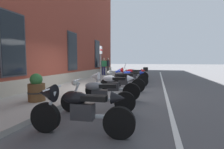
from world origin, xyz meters
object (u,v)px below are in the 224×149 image
(motorcycle_black_naked, at_px, (122,81))
(parking_sign, at_px, (101,59))
(motorcycle_white_sport, at_px, (110,85))
(pedestrian_striped_shirt, at_px, (104,65))
(motorcycle_silver_touring, at_px, (135,73))
(barrel_planter, at_px, (37,89))
(motorcycle_black_sport, at_px, (76,108))
(motorcycle_grey_naked, at_px, (97,96))
(motorcycle_red_sport, at_px, (130,75))
(motorcycle_blue_sport, at_px, (128,77))
(pedestrian_dark_jacket, at_px, (108,65))

(motorcycle_black_naked, height_order, parking_sign, parking_sign)
(motorcycle_white_sport, bearing_deg, pedestrian_striped_shirt, 19.69)
(motorcycle_white_sport, xyz_separation_m, motorcycle_silver_touring, (6.33, -0.15, -0.03))
(parking_sign, bearing_deg, motorcycle_black_naked, -133.38)
(parking_sign, bearing_deg, barrel_planter, 171.33)
(motorcycle_black_sport, distance_m, motorcycle_silver_touring, 9.42)
(parking_sign, height_order, barrel_planter, parking_sign)
(motorcycle_grey_naked, bearing_deg, motorcycle_white_sport, 3.21)
(motorcycle_black_sport, height_order, motorcycle_white_sport, motorcycle_white_sport)
(motorcycle_white_sport, distance_m, motorcycle_red_sport, 4.67)
(pedestrian_striped_shirt, height_order, parking_sign, parking_sign)
(motorcycle_grey_naked, bearing_deg, parking_sign, 17.90)
(motorcycle_silver_touring, xyz_separation_m, barrel_planter, (-7.73, 2.28, -0.00))
(motorcycle_white_sport, distance_m, parking_sign, 3.58)
(motorcycle_blue_sport, relative_size, parking_sign, 0.94)
(pedestrian_dark_jacket, height_order, barrel_planter, pedestrian_dark_jacket)
(motorcycle_black_sport, xyz_separation_m, pedestrian_dark_jacket, (12.96, 3.25, 0.50))
(motorcycle_red_sport, bearing_deg, motorcycle_white_sport, 179.60)
(motorcycle_grey_naked, distance_m, pedestrian_dark_jacket, 11.92)
(motorcycle_grey_naked, xyz_separation_m, motorcycle_silver_touring, (7.95, -0.06, 0.06))
(motorcycle_black_sport, relative_size, motorcycle_blue_sport, 1.04)
(motorcycle_grey_naked, xyz_separation_m, parking_sign, (4.74, 1.53, 1.10))
(motorcycle_black_sport, bearing_deg, motorcycle_grey_naked, 4.46)
(motorcycle_white_sport, relative_size, motorcycle_black_naked, 0.99)
(motorcycle_black_naked, relative_size, pedestrian_dark_jacket, 1.31)
(motorcycle_white_sport, distance_m, motorcycle_silver_touring, 6.33)
(pedestrian_striped_shirt, bearing_deg, parking_sign, -163.22)
(motorcycle_black_naked, relative_size, motorcycle_blue_sport, 1.04)
(motorcycle_silver_touring, distance_m, parking_sign, 3.73)
(parking_sign, bearing_deg, motorcycle_grey_naked, -162.10)
(motorcycle_black_naked, height_order, barrel_planter, barrel_planter)
(pedestrian_dark_jacket, distance_m, parking_sign, 6.96)
(motorcycle_white_sport, bearing_deg, motorcycle_black_sport, -176.19)
(motorcycle_red_sport, relative_size, barrel_planter, 2.29)
(motorcycle_silver_touring, distance_m, barrel_planter, 8.06)
(motorcycle_grey_naked, distance_m, parking_sign, 5.10)
(motorcycle_silver_touring, height_order, pedestrian_striped_shirt, pedestrian_striped_shirt)
(motorcycle_blue_sport, relative_size, barrel_planter, 2.25)
(motorcycle_red_sport, bearing_deg, motorcycle_silver_touring, -4.11)
(motorcycle_red_sport, bearing_deg, pedestrian_striped_shirt, 37.41)
(motorcycle_blue_sport, bearing_deg, motorcycle_silver_touring, 0.17)
(motorcycle_red_sport, distance_m, motorcycle_silver_touring, 1.66)
(pedestrian_dark_jacket, bearing_deg, parking_sign, -166.63)
(motorcycle_silver_touring, bearing_deg, motorcycle_red_sport, 175.89)
(motorcycle_blue_sport, bearing_deg, pedestrian_striped_shirt, 30.03)
(motorcycle_red_sport, bearing_deg, motorcycle_blue_sport, -175.33)
(motorcycle_white_sport, height_order, pedestrian_striped_shirt, pedestrian_striped_shirt)
(motorcycle_white_sport, xyz_separation_m, motorcycle_red_sport, (4.67, -0.03, 0.01))
(motorcycle_black_naked, distance_m, pedestrian_striped_shirt, 7.94)
(motorcycle_blue_sport, height_order, motorcycle_red_sport, motorcycle_red_sport)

